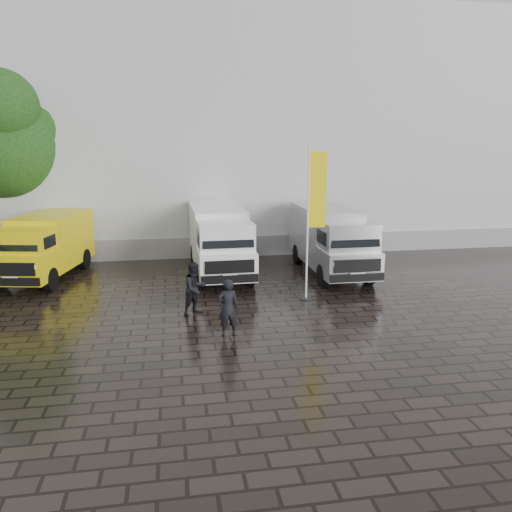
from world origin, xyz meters
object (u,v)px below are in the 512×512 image
Objects in this scene: wheelie_bin at (360,244)px; person_tent at (195,288)px; van_yellow at (45,248)px; van_white at (219,242)px; person_front at (228,308)px; van_silver at (331,241)px; flagpole at (313,215)px.

person_tent is at bearing -125.51° from wheelie_bin.
van_white reaches higher than van_yellow.
van_white is 5.17m from person_tent.
van_silver is at bearing -131.34° from person_front.
person_front is at bearing -116.10° from wheelie_bin.
van_white reaches higher than wheelie_bin.
wheelie_bin is at bearing 20.84° from van_yellow.
person_tent is at bearing -143.33° from van_silver.
van_yellow is at bearing 155.93° from flagpole.
person_front is (-0.43, -7.00, -0.54)m from van_white.
van_silver is 7.39m from person_tent.
flagpole is 3.11× the size of person_tent.
flagpole is at bearing -111.00° from wheelie_bin.
flagpole reaches higher than person_tent.
van_yellow is 1.03× the size of flagpole.
van_white is at bearing 125.77° from flagpole.
van_white is 4.69m from van_silver.
person_front reaches higher than wheelie_bin.
van_silver reaches higher than person_front.
van_silver is at bearing 62.39° from flagpole.
van_yellow is 11.00m from flagpole.
wheelie_bin is at bearing 51.69° from van_silver.
flagpole is 4.76m from person_tent.
person_front is 2.17m from person_tent.
van_yellow is 3.29× the size of person_front.
wheelie_bin is 12.51m from person_front.
person_front is at bearing -137.62° from flagpole.
wheelie_bin is (7.33, 2.81, -0.89)m from van_white.
flagpole reaches higher than van_white.
van_yellow is 9.97m from person_front.
wheelie_bin is (14.38, 2.37, -0.78)m from van_yellow.
flagpole is 8.51m from wheelie_bin.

